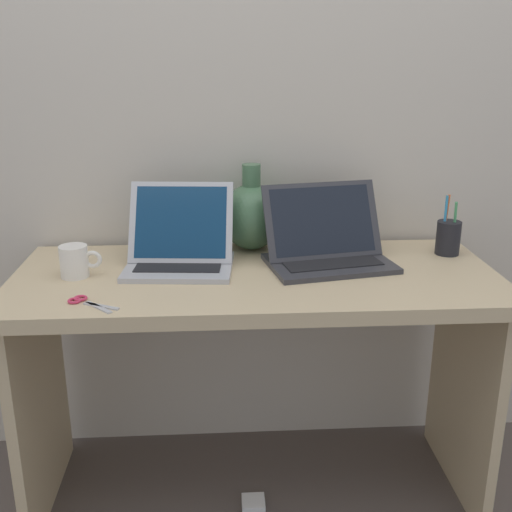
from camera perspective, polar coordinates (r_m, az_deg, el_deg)
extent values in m
plane|color=#564C47|center=(2.12, 0.00, -20.61)|extent=(6.00, 6.00, 0.00)
cube|color=beige|center=(1.99, -0.62, 14.50)|extent=(4.40, 0.04, 2.40)
cube|color=#D1B78C|center=(1.76, 0.00, -2.16)|extent=(1.37, 0.58, 0.04)
cube|color=#D1B78C|center=(1.99, -19.34, -12.41)|extent=(0.03, 0.50, 0.70)
cube|color=#D1B78C|center=(2.06, 18.62, -11.29)|extent=(0.03, 0.50, 0.70)
cube|color=#B2B2B7|center=(1.80, -7.06, -0.97)|extent=(0.32, 0.27, 0.01)
cube|color=black|center=(1.79, -7.07, -0.70)|extent=(0.25, 0.17, 0.00)
cube|color=#B2B2B7|center=(1.82, -6.92, 3.10)|extent=(0.31, 0.15, 0.22)
cube|color=navy|center=(1.82, -6.92, 3.10)|extent=(0.27, 0.14, 0.19)
cube|color=#333338|center=(1.82, 6.78, -0.69)|extent=(0.39, 0.31, 0.01)
cube|color=black|center=(1.82, 6.79, -0.42)|extent=(0.30, 0.20, 0.00)
cube|color=#333338|center=(1.85, 6.13, 3.27)|extent=(0.37, 0.17, 0.21)
cube|color=black|center=(1.85, 6.13, 3.27)|extent=(0.32, 0.16, 0.19)
ellipsoid|color=#47704C|center=(1.95, -0.43, 3.62)|extent=(0.19, 0.19, 0.21)
cylinder|color=#47704C|center=(1.92, -0.43, 7.38)|extent=(0.06, 0.06, 0.07)
cylinder|color=white|center=(1.79, -16.39, -0.44)|extent=(0.08, 0.08, 0.09)
torus|color=white|center=(1.77, -14.80, -0.28)|extent=(0.05, 0.01, 0.05)
cylinder|color=black|center=(1.99, 17.28, 1.61)|extent=(0.07, 0.07, 0.10)
cylinder|color=#4CA566|center=(1.98, 17.83, 2.89)|extent=(0.02, 0.03, 0.14)
cylinder|color=orange|center=(1.99, 17.07, 3.24)|extent=(0.02, 0.02, 0.15)
cylinder|color=#338CBF|center=(1.98, 17.01, 3.18)|extent=(0.01, 0.02, 0.15)
cube|color=#B7B7BC|center=(1.57, -14.07, -4.50)|extent=(0.10, 0.05, 0.00)
cube|color=#B7B7BC|center=(1.56, -14.30, -4.60)|extent=(0.08, 0.08, 0.00)
torus|color=#D83359|center=(1.62, -16.37, -3.96)|extent=(0.04, 0.03, 0.01)
torus|color=#D83359|center=(1.63, -15.87, -3.76)|extent=(0.04, 0.03, 0.01)
cube|color=white|center=(2.04, -0.24, -21.88)|extent=(0.07, 0.07, 0.03)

